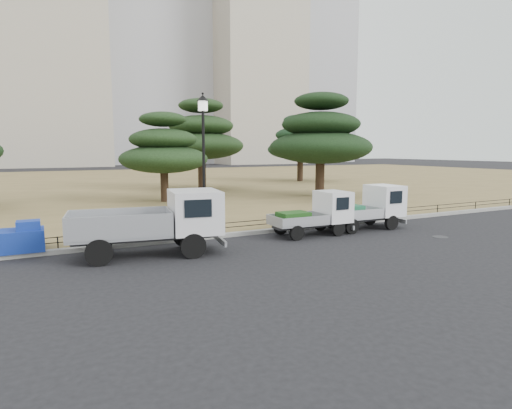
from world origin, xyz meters
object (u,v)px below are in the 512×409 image
truck_large (156,220)px  street_lamp (203,141)px  tarp_pile (20,239)px  truck_kei_front (316,214)px  truck_kei_rear (368,207)px

truck_large → street_lamp: size_ratio=0.94×
tarp_pile → truck_kei_front: bearing=-8.2°
truck_large → tarp_pile: 4.45m
truck_large → truck_kei_rear: size_ratio=1.38×
truck_kei_rear → street_lamp: street_lamp is taller
truck_kei_front → truck_large: bearing=-175.4°
truck_large → street_lamp: street_lamp is taller
street_lamp → tarp_pile: size_ratio=3.53×
truck_kei_rear → tarp_pile: bearing=176.1°
truck_large → street_lamp: 3.95m
truck_kei_rear → truck_kei_front: bearing=-175.6°
truck_large → truck_kei_rear: bearing=11.2°
truck_large → truck_kei_rear: truck_large is taller
truck_large → truck_kei_rear: 9.35m
truck_kei_front → street_lamp: (-4.20, 1.49, 2.87)m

